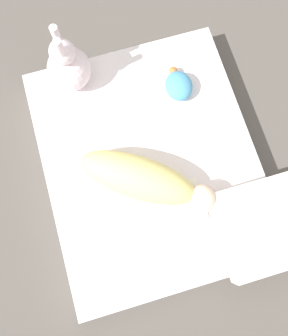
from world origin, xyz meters
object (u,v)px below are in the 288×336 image
at_px(pillow, 260,227).
at_px(bunny_plush, 68,66).
at_px(turtle_plush, 179,85).
at_px(swaddled_baby, 144,179).

height_order(pillow, bunny_plush, bunny_plush).
relative_size(bunny_plush, turtle_plush, 1.95).
bearing_deg(bunny_plush, swaddled_baby, -162.79).
relative_size(swaddled_baby, bunny_plush, 1.60).
distance_m(bunny_plush, turtle_plush, 0.50).
relative_size(pillow, turtle_plush, 2.05).
bearing_deg(turtle_plush, bunny_plush, 67.70).
xyz_separation_m(swaddled_baby, turtle_plush, (0.38, -0.28, -0.04)).
height_order(swaddled_baby, pillow, swaddled_baby).
bearing_deg(bunny_plush, turtle_plush, -112.30).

